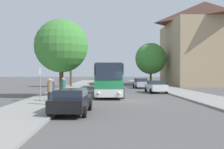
{
  "coord_description": "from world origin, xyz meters",
  "views": [
    {
      "loc": [
        -2.33,
        -22.15,
        2.37
      ],
      "look_at": [
        -1.09,
        15.27,
        2.18
      ],
      "focal_mm": 42.0,
      "sensor_mm": 36.0,
      "label": 1
    }
  ],
  "objects_px": {
    "pedestrian_waiting_far": "(50,91)",
    "tree_right_near": "(151,59)",
    "bus_front": "(109,79)",
    "parked_car_right_near": "(156,86)",
    "bus_rear": "(108,76)",
    "parked_car_right_far": "(141,83)",
    "parked_car_left_curb": "(72,101)",
    "bus_stop_sign": "(40,80)",
    "tree_left_near": "(71,54)",
    "pedestrian_walking_back": "(63,89)",
    "tree_left_far": "(61,46)",
    "bus_middle": "(108,77)",
    "pedestrian_waiting_near": "(52,90)"
  },
  "relations": [
    {
      "from": "bus_front",
      "to": "parked_car_right_far",
      "type": "distance_m",
      "value": 14.42
    },
    {
      "from": "bus_rear",
      "to": "bus_stop_sign",
      "type": "height_order",
      "value": "bus_rear"
    },
    {
      "from": "bus_front",
      "to": "tree_right_near",
      "type": "distance_m",
      "value": 24.43
    },
    {
      "from": "parked_car_left_curb",
      "to": "pedestrian_waiting_far",
      "type": "xyz_separation_m",
      "value": [
        -1.93,
        3.25,
        0.34
      ]
    },
    {
      "from": "bus_rear",
      "to": "parked_car_left_curb",
      "type": "xyz_separation_m",
      "value": [
        -2.79,
        -40.9,
        -0.97
      ]
    },
    {
      "from": "tree_left_near",
      "to": "parked_car_right_near",
      "type": "bearing_deg",
      "value": -48.14
    },
    {
      "from": "pedestrian_waiting_far",
      "to": "bus_rear",
      "type": "bearing_deg",
      "value": 152.57
    },
    {
      "from": "parked_car_left_curb",
      "to": "tree_left_near",
      "type": "xyz_separation_m",
      "value": [
        -3.65,
        29.22,
        4.79
      ]
    },
    {
      "from": "parked_car_left_curb",
      "to": "tree_right_near",
      "type": "height_order",
      "value": "tree_right_near"
    },
    {
      "from": "bus_middle",
      "to": "parked_car_left_curb",
      "type": "relative_size",
      "value": 2.25
    },
    {
      "from": "bus_stop_sign",
      "to": "tree_left_near",
      "type": "xyz_separation_m",
      "value": [
        -0.27,
        22.73,
        3.71
      ]
    },
    {
      "from": "bus_rear",
      "to": "bus_stop_sign",
      "type": "relative_size",
      "value": 4.38
    },
    {
      "from": "tree_left_near",
      "to": "pedestrian_waiting_far",
      "type": "bearing_deg",
      "value": -86.22
    },
    {
      "from": "bus_front",
      "to": "parked_car_right_near",
      "type": "bearing_deg",
      "value": 34.29
    },
    {
      "from": "bus_rear",
      "to": "bus_front",
      "type": "bearing_deg",
      "value": -91.94
    },
    {
      "from": "parked_car_left_curb",
      "to": "pedestrian_walking_back",
      "type": "relative_size",
      "value": 2.5
    },
    {
      "from": "tree_left_far",
      "to": "bus_front",
      "type": "bearing_deg",
      "value": 25.27
    },
    {
      "from": "bus_front",
      "to": "bus_stop_sign",
      "type": "height_order",
      "value": "bus_front"
    },
    {
      "from": "bus_rear",
      "to": "parked_car_right_far",
      "type": "xyz_separation_m",
      "value": [
        5.01,
        -15.07,
        -0.92
      ]
    },
    {
      "from": "bus_rear",
      "to": "parked_car_right_near",
      "type": "distance_m",
      "value": 25.46
    },
    {
      "from": "bus_stop_sign",
      "to": "pedestrian_walking_back",
      "type": "height_order",
      "value": "bus_stop_sign"
    },
    {
      "from": "parked_car_right_near",
      "to": "tree_right_near",
      "type": "height_order",
      "value": "tree_right_near"
    },
    {
      "from": "parked_car_right_far",
      "to": "bus_stop_sign",
      "type": "bearing_deg",
      "value": 57.91
    },
    {
      "from": "parked_car_left_curb",
      "to": "tree_left_far",
      "type": "relative_size",
      "value": 0.62
    },
    {
      "from": "parked_car_right_near",
      "to": "parked_car_right_far",
      "type": "bearing_deg",
      "value": -90.46
    },
    {
      "from": "parked_car_left_curb",
      "to": "parked_car_right_far",
      "type": "bearing_deg",
      "value": 76.51
    },
    {
      "from": "pedestrian_waiting_far",
      "to": "tree_right_near",
      "type": "distance_m",
      "value": 34.62
    },
    {
      "from": "parked_car_left_curb",
      "to": "tree_right_near",
      "type": "relative_size",
      "value": 0.57
    },
    {
      "from": "tree_right_near",
      "to": "tree_left_near",
      "type": "bearing_deg",
      "value": -158.25
    },
    {
      "from": "bus_front",
      "to": "parked_car_left_curb",
      "type": "relative_size",
      "value": 2.34
    },
    {
      "from": "parked_car_left_curb",
      "to": "tree_right_near",
      "type": "bearing_deg",
      "value": 75.85
    },
    {
      "from": "bus_middle",
      "to": "bus_stop_sign",
      "type": "xyz_separation_m",
      "value": [
        -5.96,
        -18.69,
        0.07
      ]
    },
    {
      "from": "bus_stop_sign",
      "to": "tree_left_near",
      "type": "bearing_deg",
      "value": 90.69
    },
    {
      "from": "bus_front",
      "to": "tree_right_near",
      "type": "bearing_deg",
      "value": 71.21
    },
    {
      "from": "pedestrian_waiting_far",
      "to": "bus_middle",
      "type": "bearing_deg",
      "value": 148.09
    },
    {
      "from": "parked_car_right_far",
      "to": "tree_right_near",
      "type": "relative_size",
      "value": 0.52
    },
    {
      "from": "pedestrian_walking_back",
      "to": "tree_left_far",
      "type": "height_order",
      "value": "tree_left_far"
    },
    {
      "from": "pedestrian_walking_back",
      "to": "pedestrian_waiting_far",
      "type": "bearing_deg",
      "value": -34.69
    },
    {
      "from": "bus_rear",
      "to": "pedestrian_waiting_near",
      "type": "height_order",
      "value": "bus_rear"
    },
    {
      "from": "parked_car_right_far",
      "to": "bus_stop_sign",
      "type": "height_order",
      "value": "bus_stop_sign"
    },
    {
      "from": "bus_middle",
      "to": "bus_stop_sign",
      "type": "relative_size",
      "value": 3.81
    },
    {
      "from": "bus_rear",
      "to": "parked_car_left_curb",
      "type": "height_order",
      "value": "bus_rear"
    },
    {
      "from": "bus_front",
      "to": "bus_rear",
      "type": "height_order",
      "value": "bus_front"
    },
    {
      "from": "pedestrian_walking_back",
      "to": "parked_car_right_far",
      "type": "bearing_deg",
      "value": 129.56
    },
    {
      "from": "bus_front",
      "to": "pedestrian_waiting_far",
      "type": "relative_size",
      "value": 5.83
    },
    {
      "from": "pedestrian_waiting_far",
      "to": "tree_left_far",
      "type": "relative_size",
      "value": 0.25
    },
    {
      "from": "pedestrian_walking_back",
      "to": "tree_left_far",
      "type": "bearing_deg",
      "value": 166.08
    },
    {
      "from": "bus_middle",
      "to": "parked_car_right_far",
      "type": "distance_m",
      "value": 5.35
    },
    {
      "from": "bus_rear",
      "to": "bus_stop_sign",
      "type": "bearing_deg",
      "value": -101.51
    },
    {
      "from": "bus_front",
      "to": "parked_car_left_curb",
      "type": "distance_m",
      "value": 12.74
    }
  ]
}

